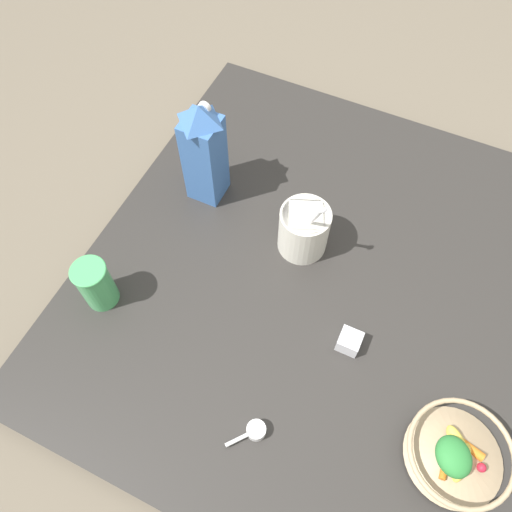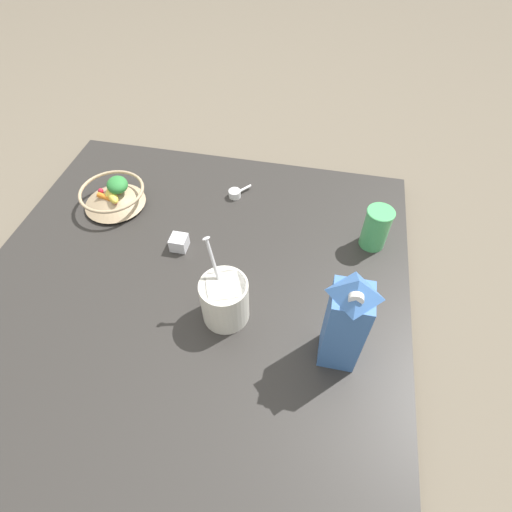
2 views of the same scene
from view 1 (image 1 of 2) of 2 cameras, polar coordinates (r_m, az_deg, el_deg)
ground_plane at (r=1.20m, az=9.17°, el=-4.07°), size 6.00×6.00×0.00m
countertop at (r=1.18m, az=9.30°, el=-3.66°), size 1.15×1.15×0.04m
fruit_bowl at (r=1.06m, az=22.04°, el=-20.26°), size 0.20×0.20×0.09m
milk_carton at (r=1.19m, az=-5.95°, el=11.69°), size 0.08×0.08×0.28m
yogurt_tub at (r=1.15m, az=5.50°, el=3.15°), size 0.12×0.12×0.23m
drinking_cup at (r=1.13m, az=-17.87°, el=-3.03°), size 0.08×0.08×0.13m
spice_jar at (r=1.09m, az=10.61°, el=-9.60°), size 0.05×0.05×0.04m
measuring_scoop at (r=1.03m, az=-0.14°, el=-19.37°), size 0.06×0.07×0.02m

